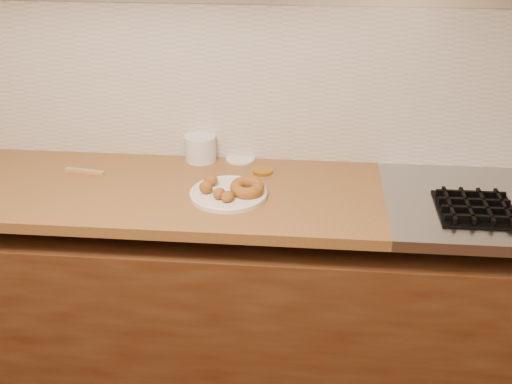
% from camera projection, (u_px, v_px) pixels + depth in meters
% --- Properties ---
extents(wall_back, '(4.00, 0.02, 2.70)m').
position_uv_depth(wall_back, '(252.00, 45.00, 2.39)').
color(wall_back, '#B9A88F').
rests_on(wall_back, ground).
extents(base_cabinet, '(3.60, 0.60, 0.77)m').
position_uv_depth(base_cabinet, '(245.00, 306.00, 2.54)').
color(base_cabinet, brown).
rests_on(base_cabinet, floor).
extents(butcher_block, '(2.30, 0.62, 0.04)m').
position_uv_depth(butcher_block, '(70.00, 188.00, 2.37)').
color(butcher_block, brown).
rests_on(butcher_block, base_cabinet).
extents(backsplash, '(3.60, 0.02, 0.60)m').
position_uv_depth(backsplash, '(252.00, 85.00, 2.44)').
color(backsplash, beige).
rests_on(backsplash, wall_back).
extents(donut_plate, '(0.27, 0.27, 0.02)m').
position_uv_depth(donut_plate, '(228.00, 194.00, 2.27)').
color(donut_plate, silver).
rests_on(donut_plate, butcher_block).
extents(ring_donut, '(0.14, 0.14, 0.05)m').
position_uv_depth(ring_donut, '(247.00, 187.00, 2.25)').
color(ring_donut, '#9F6325').
rests_on(ring_donut, donut_plate).
extents(fried_dough_chunks, '(0.14, 0.18, 0.05)m').
position_uv_depth(fried_dough_chunks, '(215.00, 189.00, 2.25)').
color(fried_dough_chunks, '#9F6325').
rests_on(fried_dough_chunks, donut_plate).
extents(plastic_tub, '(0.13, 0.13, 0.10)m').
position_uv_depth(plastic_tub, '(200.00, 148.00, 2.53)').
color(plastic_tub, silver).
rests_on(plastic_tub, butcher_block).
extents(tub_lid, '(0.14, 0.14, 0.01)m').
position_uv_depth(tub_lid, '(240.00, 159.00, 2.56)').
color(tub_lid, silver).
rests_on(tub_lid, butcher_block).
extents(brass_jar_lid, '(0.10, 0.10, 0.01)m').
position_uv_depth(brass_jar_lid, '(263.00, 171.00, 2.44)').
color(brass_jar_lid, '#BC9022').
rests_on(brass_jar_lid, butcher_block).
extents(wooden_utensil, '(0.16, 0.04, 0.01)m').
position_uv_depth(wooden_utensil, '(85.00, 171.00, 2.44)').
color(wooden_utensil, '#A48249').
rests_on(wooden_utensil, butcher_block).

